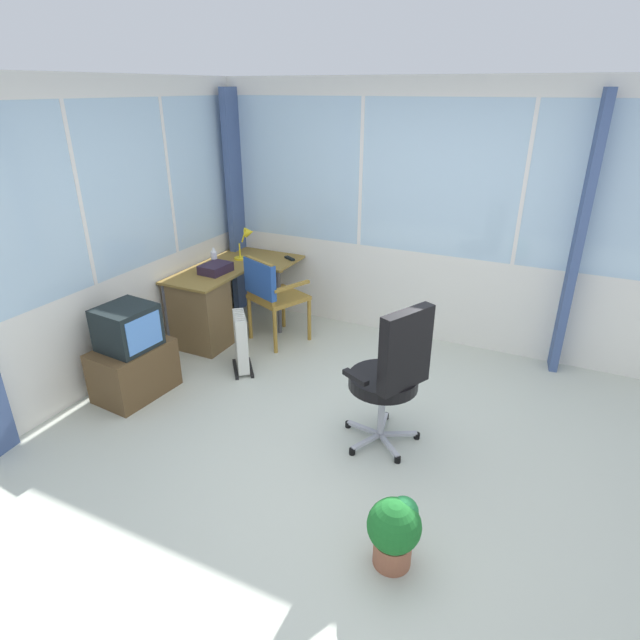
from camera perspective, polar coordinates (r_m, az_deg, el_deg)
ground at (r=3.95m, az=3.01°, el=-14.35°), size 5.16×5.62×0.06m
north_window_panel at (r=4.67m, az=-24.36°, el=7.61°), size 4.16×0.07×2.53m
east_window_panel at (r=5.24m, az=12.51°, el=10.79°), size 0.07×4.62×2.53m
curtain_corner at (r=6.02m, az=-9.13°, el=12.32°), size 0.31×0.09×2.43m
curtain_east_far at (r=5.04m, az=26.44°, el=7.78°), size 0.31×0.11×2.43m
desk at (r=5.36m, az=-12.57°, el=1.33°), size 1.39×0.90×0.72m
desk_lamp at (r=5.71m, az=-8.02°, el=8.90°), size 0.23×0.20×0.34m
tv_remote at (r=5.67m, az=-3.36°, el=6.78°), size 0.11×0.15×0.02m
spray_bottle at (r=5.49m, az=-11.57°, el=6.77°), size 0.06×0.06×0.22m
paper_tray at (r=5.33m, az=-11.41°, el=5.59°), size 0.32×0.25×0.09m
wooden_armchair at (r=5.20m, az=-5.68°, el=3.39°), size 0.63×0.63×0.92m
office_chair at (r=3.65m, az=8.01°, el=-5.46°), size 0.63×0.60×1.12m
tv_on_stand at (r=4.66m, az=-19.97°, el=-3.80°), size 0.68×0.49×0.81m
space_heater at (r=4.85m, az=-8.70°, el=-2.34°), size 0.38×0.35×0.57m
potted_plant at (r=3.06m, az=8.23°, el=-21.78°), size 0.30×0.30×0.42m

